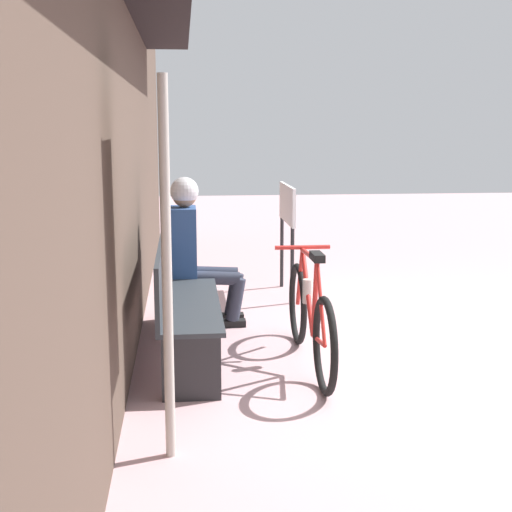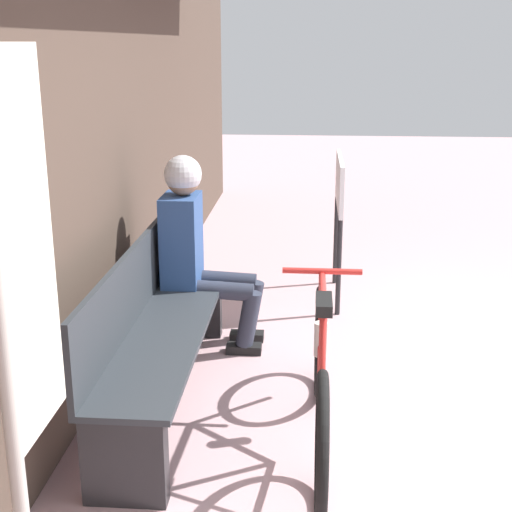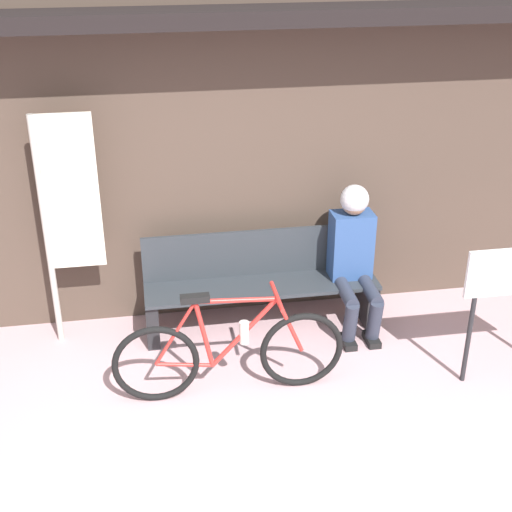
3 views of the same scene
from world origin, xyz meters
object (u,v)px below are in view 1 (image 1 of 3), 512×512
Objects in this scene: park_bench_near at (181,300)px; signboard at (287,213)px; bicycle at (310,317)px; person_seated at (194,242)px; banner_pole at (166,223)px.

signboard is at bearing -30.88° from park_bench_near.
park_bench_near is at bearing 66.73° from bicycle.
person_seated is (1.12, 0.77, 0.35)m from bicycle.
banner_pole is at bearing 177.88° from park_bench_near.
person_seated reaches higher than signboard.
park_bench_near is at bearing 171.65° from person_seated.
park_bench_near is 1.15× the size of bicycle.
park_bench_near is at bearing -2.12° from banner_pole.
bicycle is 1.41m from person_seated.
park_bench_near is 1.78× the size of signboard.
person_seated is (0.75, -0.11, 0.30)m from park_bench_near.
bicycle is at bearing -39.76° from banner_pole.
bicycle is 1.36× the size of person_seated.
park_bench_near is 0.81m from person_seated.
banner_pole is 1.75× the size of signboard.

